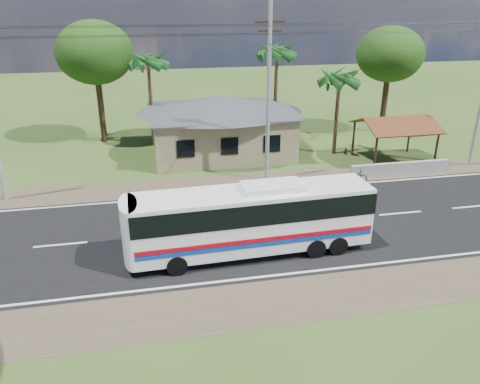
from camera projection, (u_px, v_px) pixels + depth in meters
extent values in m
plane|color=#304E1B|center=(242.00, 228.00, 24.32)|extent=(120.00, 120.00, 0.00)
cube|color=black|center=(242.00, 228.00, 24.32)|extent=(120.00, 10.00, 0.02)
cube|color=brown|center=(222.00, 183.00, 30.20)|extent=(120.00, 3.00, 0.01)
cube|color=brown|center=(275.00, 302.00, 18.44)|extent=(120.00, 3.00, 0.01)
cube|color=silver|center=(226.00, 194.00, 28.57)|extent=(120.00, 0.15, 0.01)
cube|color=silver|center=(264.00, 277.00, 20.06)|extent=(120.00, 0.15, 0.01)
cube|color=silver|center=(242.00, 228.00, 24.31)|extent=(120.00, 0.15, 0.01)
cube|color=tan|center=(220.00, 132.00, 35.65)|extent=(10.00, 8.00, 3.20)
cube|color=#4C4F54|center=(220.00, 111.00, 35.02)|extent=(10.60, 8.60, 0.10)
pyramid|color=#4C4F54|center=(220.00, 96.00, 34.58)|extent=(12.40, 10.00, 1.20)
cube|color=black|center=(186.00, 149.00, 31.43)|extent=(1.20, 0.08, 1.20)
cube|color=black|center=(230.00, 146.00, 31.98)|extent=(1.20, 0.08, 1.20)
cube|color=black|center=(272.00, 144.00, 32.53)|extent=(1.20, 0.08, 1.20)
cylinder|color=#362413|center=(376.00, 153.00, 31.85)|extent=(0.16, 0.16, 2.60)
cylinder|color=#362413|center=(353.00, 139.00, 35.11)|extent=(0.16, 0.16, 2.60)
cylinder|color=#362413|center=(436.00, 149.00, 32.70)|extent=(0.16, 0.16, 2.60)
cylinder|color=#362413|center=(409.00, 135.00, 35.95)|extent=(0.16, 0.16, 2.60)
cube|color=brown|center=(404.00, 126.00, 32.29)|extent=(5.20, 2.28, 0.90)
cube|color=brown|center=(389.00, 119.00, 34.28)|extent=(5.20, 2.28, 0.90)
cube|color=#362413|center=(397.00, 117.00, 33.15)|extent=(5.20, 0.12, 0.12)
cube|color=#9E9E99|center=(400.00, 169.00, 31.42)|extent=(7.00, 0.30, 0.90)
cylinder|color=#9E9E99|center=(268.00, 96.00, 28.64)|extent=(0.26, 0.26, 11.00)
cube|color=#362413|center=(270.00, 22.00, 26.99)|extent=(1.80, 0.12, 0.12)
cube|color=#362413|center=(270.00, 31.00, 27.18)|extent=(1.40, 0.10, 0.10)
cylinder|color=gray|center=(274.00, 45.00, 26.55)|extent=(0.08, 2.00, 0.08)
cube|color=gray|center=(279.00, 47.00, 25.64)|extent=(0.50, 0.18, 0.12)
cylinder|color=black|center=(129.00, 27.00, 25.60)|extent=(16.00, 0.02, 0.02)
cylinder|color=black|center=(389.00, 24.00, 28.45)|extent=(15.00, 0.02, 0.02)
cylinder|color=#47301E|center=(337.00, 115.00, 34.87)|extent=(0.28, 0.28, 6.00)
cylinder|color=#47301E|center=(275.00, 95.00, 38.01)|extent=(0.28, 0.28, 7.50)
cylinder|color=#47301E|center=(151.00, 102.00, 36.72)|extent=(0.28, 0.28, 7.00)
cylinder|color=#47301E|center=(101.00, 106.00, 38.00)|extent=(0.50, 0.50, 5.95)
ellipsoid|color=#1B3C10|center=(95.00, 52.00, 36.39)|extent=(6.00, 6.00, 4.92)
cylinder|color=#47301E|center=(385.00, 101.00, 40.66)|extent=(0.50, 0.50, 5.60)
ellipsoid|color=#1B3C10|center=(390.00, 54.00, 39.16)|extent=(5.60, 5.60, 4.59)
cube|color=white|center=(253.00, 219.00, 21.30)|extent=(10.99, 2.65, 2.73)
cube|color=black|center=(253.00, 205.00, 21.04)|extent=(11.04, 2.71, 1.00)
cube|color=black|center=(130.00, 224.00, 19.99)|extent=(0.18, 2.09, 1.64)
cube|color=maroon|center=(259.00, 240.00, 20.46)|extent=(10.73, 0.41, 0.20)
cube|color=#0D3597|center=(259.00, 245.00, 20.55)|extent=(10.73, 0.41, 0.20)
cube|color=white|center=(273.00, 187.00, 20.92)|extent=(2.78, 1.55, 0.27)
cylinder|color=black|center=(177.00, 265.00, 20.09)|extent=(0.92, 0.35, 0.91)
cylinder|color=black|center=(172.00, 242.00, 21.97)|extent=(0.92, 0.35, 0.91)
cylinder|color=black|center=(316.00, 248.00, 21.46)|extent=(0.92, 0.35, 0.91)
cylinder|color=black|center=(300.00, 228.00, 23.34)|extent=(0.92, 0.35, 0.91)
cylinder|color=black|center=(338.00, 246.00, 21.69)|extent=(0.92, 0.35, 0.91)
cylinder|color=black|center=(320.00, 226.00, 23.57)|extent=(0.92, 0.35, 0.91)
imported|color=black|center=(353.00, 177.00, 29.93)|extent=(1.98, 0.94, 1.00)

